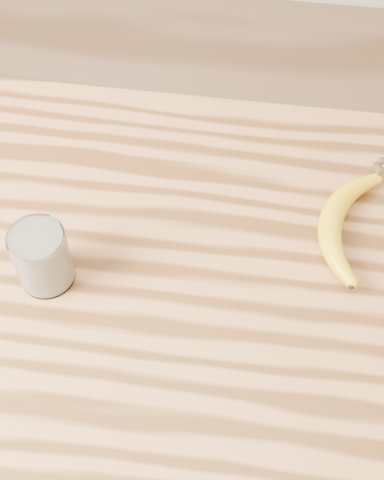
# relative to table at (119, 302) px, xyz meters

# --- Properties ---
(room) EXTENTS (4.04, 4.04, 2.70)m
(room) POSITION_rel_table_xyz_m (0.00, 0.00, 0.58)
(room) COLOR brown
(room) RESTS_ON ground
(table) EXTENTS (1.20, 0.80, 0.90)m
(table) POSITION_rel_table_xyz_m (0.00, 0.00, 0.00)
(table) COLOR #B0733D
(table) RESTS_ON ground
(smoothie_glass) EXTENTS (0.09, 0.09, 0.11)m
(smoothie_glass) POSITION_rel_table_xyz_m (-0.09, -0.04, 0.19)
(smoothie_glass) COLOR white
(smoothie_glass) RESTS_ON table
(banana) EXTENTS (0.18, 0.34, 0.04)m
(banana) POSITION_rel_table_xyz_m (0.35, 0.12, 0.15)
(banana) COLOR #E5AE0E
(banana) RESTS_ON table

